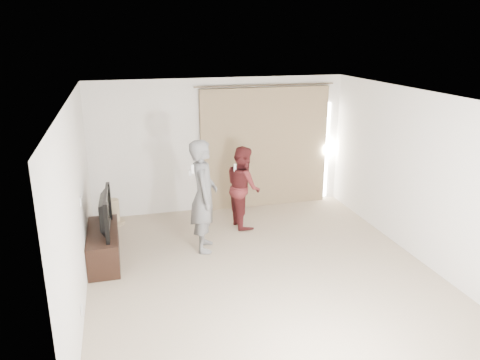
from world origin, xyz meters
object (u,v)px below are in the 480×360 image
object	(u,v)px
tv_console	(104,246)
person_woman	(243,187)
tv	(100,212)
person_man	(204,196)

from	to	relation	value
tv_console	person_woman	xyz separation A→B (m)	(2.47, 0.82, 0.49)
tv_console	tv	xyz separation A→B (m)	(0.00, 0.00, 0.56)
tv_console	person_woman	distance (m)	2.65
tv_console	tv	size ratio (longest dim) A/B	1.24
person_man	person_woman	distance (m)	1.19
tv	person_woman	size ratio (longest dim) A/B	0.71
tv	person_man	distance (m)	1.60
tv_console	person_man	xyz separation A→B (m)	(1.59, 0.04, 0.67)
tv_console	person_woman	bearing A→B (deg)	18.48
tv	person_woman	world-z (taller)	person_woman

